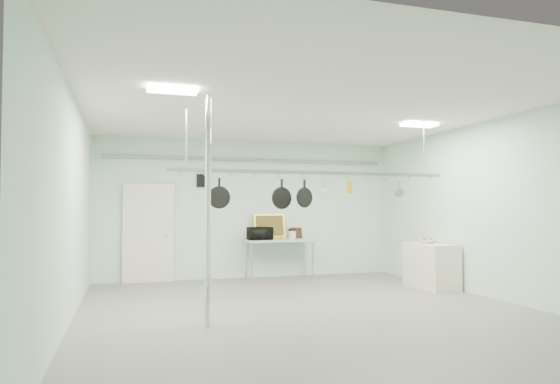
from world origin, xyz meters
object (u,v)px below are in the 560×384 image
object	(u,v)px
prep_table	(279,242)
fruit_bowl	(428,241)
skillet_left	(219,193)
microwave	(260,233)
coffee_canister	(292,235)
skillet_right	(304,193)
side_cabinet	(431,266)
pot_rack	(314,171)
skillet_mid	(282,194)
chrome_pole	(208,209)

from	to	relation	value
prep_table	fruit_bowl	xyz separation A→B (m)	(2.54, -2.11, 0.11)
prep_table	skillet_left	distance (m)	3.98
microwave	coffee_canister	world-z (taller)	microwave
microwave	coffee_canister	bearing A→B (deg)	168.74
coffee_canister	prep_table	bearing A→B (deg)	149.94
coffee_canister	skillet_right	bearing A→B (deg)	-104.90
prep_table	skillet_left	size ratio (longest dim) A/B	3.36
side_cabinet	coffee_canister	size ratio (longest dim) A/B	6.09
side_cabinet	pot_rack	bearing A→B (deg)	-159.55
side_cabinet	skillet_mid	world-z (taller)	skillet_mid
coffee_canister	skillet_right	world-z (taller)	skillet_right
skillet_mid	prep_table	bearing A→B (deg)	62.69
prep_table	skillet_mid	bearing A→B (deg)	-106.24
microwave	skillet_mid	bearing A→B (deg)	74.19
skillet_mid	fruit_bowl	bearing A→B (deg)	7.73
skillet_right	microwave	bearing A→B (deg)	67.50
pot_rack	microwave	size ratio (longest dim) A/B	9.20
pot_rack	skillet_left	world-z (taller)	pot_rack
chrome_pole	pot_rack	xyz separation A→B (m)	(1.90, 0.90, 0.63)
skillet_right	chrome_pole	bearing A→B (deg)	-173.46
side_cabinet	coffee_canister	bearing A→B (deg)	138.14
pot_rack	microwave	bearing A→B (deg)	91.50
fruit_bowl	pot_rack	bearing A→B (deg)	-157.94
prep_table	microwave	bearing A→B (deg)	-168.04
prep_table	skillet_mid	size ratio (longest dim) A/B	3.26
coffee_canister	skillet_right	distance (m)	3.36
prep_table	coffee_canister	xyz separation A→B (m)	(0.27, -0.15, 0.17)
chrome_pole	side_cabinet	distance (m)	5.37
side_cabinet	fruit_bowl	size ratio (longest dim) A/B	3.52
skillet_left	skillet_mid	xyz separation A→B (m)	(1.02, 0.00, -0.01)
prep_table	microwave	distance (m)	0.54
prep_table	side_cabinet	size ratio (longest dim) A/B	1.33
fruit_bowl	skillet_right	bearing A→B (deg)	-159.04
skillet_right	skillet_left	bearing A→B (deg)	159.05
pot_rack	skillet_right	world-z (taller)	pot_rack
skillet_right	pot_rack	bearing A→B (deg)	-20.95
prep_table	side_cabinet	world-z (taller)	prep_table
prep_table	skillet_left	bearing A→B (deg)	-121.03
pot_rack	coffee_canister	size ratio (longest dim) A/B	24.37
side_cabinet	skillet_left	bearing A→B (deg)	-166.37
chrome_pole	microwave	bearing A→B (deg)	66.09
skillet_mid	coffee_canister	bearing A→B (deg)	57.61
coffee_canister	skillet_right	size ratio (longest dim) A/B	0.43
coffee_canister	pot_rack	bearing A→B (deg)	-101.96
coffee_canister	skillet_mid	xyz separation A→B (m)	(-1.23, -3.15, 0.84)
microwave	skillet_right	world-z (taller)	skillet_right
microwave	skillet_mid	xyz separation A→B (m)	(-0.48, -3.20, 0.79)
skillet_left	microwave	bearing A→B (deg)	64.46
chrome_pole	fruit_bowl	bearing A→B (deg)	23.37
pot_rack	skillet_right	bearing A→B (deg)	180.00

